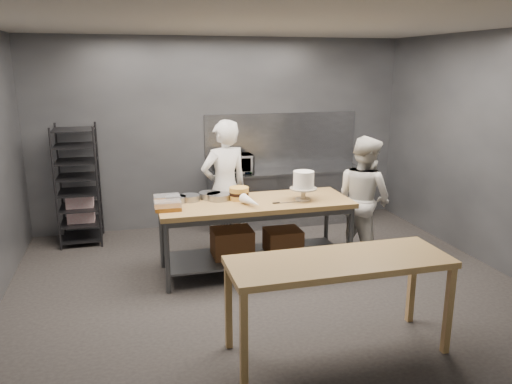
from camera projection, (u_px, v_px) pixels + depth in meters
ground at (265, 282)px, 6.07m from camera, size 6.00×6.00×0.00m
back_wall at (223, 133)px, 8.03m from camera, size 6.00×0.04×3.00m
work_table at (255, 227)px, 6.31m from camera, size 2.40×0.90×0.92m
near_counter at (339, 268)px, 4.44m from camera, size 2.00×0.70×0.90m
back_counter at (287, 197)px, 8.25m from camera, size 2.60×0.60×0.90m
splashback_panel at (282, 140)px, 8.30m from camera, size 2.60×0.02×0.90m
speed_rack at (78, 186)px, 7.26m from camera, size 0.60×0.65×1.75m
chef_behind at (225, 188)px, 6.79m from camera, size 0.78×0.62×1.87m
chef_right at (364, 199)px, 6.63m from camera, size 0.87×0.98×1.68m
microwave at (235, 164)px, 7.88m from camera, size 0.54×0.37×0.30m
frosted_cake_stand at (304, 182)px, 6.21m from camera, size 0.34×0.34×0.37m
layer_cake at (239, 193)px, 6.27m from camera, size 0.24×0.24×0.16m
cake_pans at (201, 197)px, 6.26m from camera, size 0.81×0.39×0.07m
piping_bag at (251, 202)px, 5.96m from camera, size 0.22×0.40×0.12m
offset_spatula at (283, 203)px, 6.13m from camera, size 0.37×0.02×0.02m
pastry_clamshells at (167, 203)px, 5.94m from camera, size 0.32×0.49×0.11m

